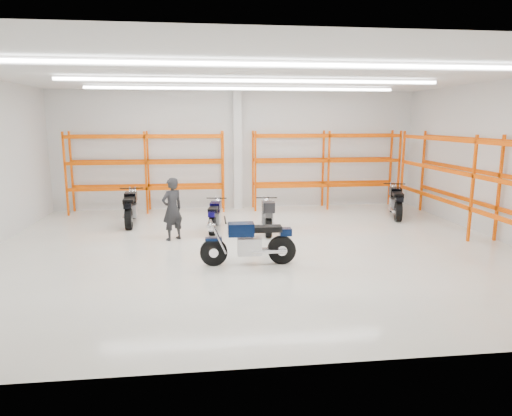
{
  "coord_description": "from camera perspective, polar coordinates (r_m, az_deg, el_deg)",
  "views": [
    {
      "loc": [
        -1.4,
        -11.74,
        3.37
      ],
      "look_at": [
        0.07,
        0.5,
        1.01
      ],
      "focal_mm": 32.0,
      "sensor_mm": 36.0,
      "label": 1
    }
  ],
  "objects": [
    {
      "name": "standing_man",
      "position": [
        13.17,
        -10.43,
        -0.13
      ],
      "size": [
        0.78,
        0.74,
        1.8
      ],
      "primitive_type": "imported",
      "rotation": [
        0.0,
        0.0,
        3.79
      ],
      "color": "black",
      "rests_on": "ground"
    },
    {
      "name": "motorcycle_back_b",
      "position": [
        14.2,
        -5.2,
        -1.08
      ],
      "size": [
        0.69,
        1.93,
        0.95
      ],
      "color": "black",
      "rests_on": "ground"
    },
    {
      "name": "structural_column",
      "position": [
        17.65,
        -2.31,
        7.21
      ],
      "size": [
        0.32,
        0.32,
        4.5
      ],
      "primitive_type": "cube",
      "color": "white",
      "rests_on": "ground"
    },
    {
      "name": "ground",
      "position": [
        12.29,
        -0.05,
        -5.06
      ],
      "size": [
        14.0,
        14.0,
        0.0
      ],
      "primitive_type": "plane",
      "color": "silver",
      "rests_on": "ground"
    },
    {
      "name": "pallet_racking_back_left",
      "position": [
        17.41,
        -13.49,
        5.34
      ],
      "size": [
        5.67,
        0.87,
        3.0
      ],
      "color": "#F73B00",
      "rests_on": "ground"
    },
    {
      "name": "motorcycle_main",
      "position": [
        10.82,
        -0.44,
        -4.4
      ],
      "size": [
        2.28,
        0.76,
        1.12
      ],
      "color": "black",
      "rests_on": "ground"
    },
    {
      "name": "pallet_racking_side",
      "position": [
        14.22,
        26.89,
        3.4
      ],
      "size": [
        0.87,
        9.07,
        3.0
      ],
      "color": "#F73B00",
      "rests_on": "ground"
    },
    {
      "name": "motorcycle_back_a",
      "position": [
        15.52,
        -15.43,
        -0.08
      ],
      "size": [
        0.77,
        2.31,
        1.13
      ],
      "color": "black",
      "rests_on": "ground"
    },
    {
      "name": "motorcycle_back_c",
      "position": [
        13.86,
        1.45,
        -1.02
      ],
      "size": [
        0.67,
        2.11,
        1.08
      ],
      "color": "black",
      "rests_on": "ground"
    },
    {
      "name": "room_shell",
      "position": [
        11.85,
        -0.07,
        10.43
      ],
      "size": [
        14.02,
        12.02,
        4.51
      ],
      "color": "silver",
      "rests_on": "ground"
    },
    {
      "name": "pallet_racking_back_right",
      "position": [
        17.94,
        8.73,
        5.67
      ],
      "size": [
        5.67,
        0.87,
        3.0
      ],
      "color": "#F73B00",
      "rests_on": "ground"
    },
    {
      "name": "motorcycle_back_d",
      "position": [
        16.85,
        17.07,
        0.66
      ],
      "size": [
        0.99,
        2.25,
        1.13
      ],
      "color": "black",
      "rests_on": "ground"
    }
  ]
}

